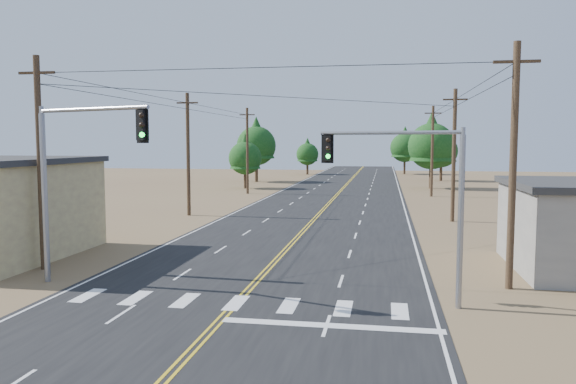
# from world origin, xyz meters

# --- Properties ---
(road) EXTENTS (15.00, 200.00, 0.02)m
(road) POSITION_xyz_m (0.00, 30.00, 0.01)
(road) COLOR black
(road) RESTS_ON ground
(utility_pole_left_near) EXTENTS (1.80, 0.30, 10.00)m
(utility_pole_left_near) POSITION_xyz_m (-10.50, 12.00, 5.12)
(utility_pole_left_near) COLOR #4C3826
(utility_pole_left_near) RESTS_ON ground
(utility_pole_left_mid) EXTENTS (1.80, 0.30, 10.00)m
(utility_pole_left_mid) POSITION_xyz_m (-10.50, 32.00, 5.12)
(utility_pole_left_mid) COLOR #4C3826
(utility_pole_left_mid) RESTS_ON ground
(utility_pole_left_far) EXTENTS (1.80, 0.30, 10.00)m
(utility_pole_left_far) POSITION_xyz_m (-10.50, 52.00, 5.12)
(utility_pole_left_far) COLOR #4C3826
(utility_pole_left_far) RESTS_ON ground
(utility_pole_right_near) EXTENTS (1.80, 0.30, 10.00)m
(utility_pole_right_near) POSITION_xyz_m (10.50, 12.00, 5.12)
(utility_pole_right_near) COLOR #4C3826
(utility_pole_right_near) RESTS_ON ground
(utility_pole_right_mid) EXTENTS (1.80, 0.30, 10.00)m
(utility_pole_right_mid) POSITION_xyz_m (10.50, 32.00, 5.12)
(utility_pole_right_mid) COLOR #4C3826
(utility_pole_right_mid) RESTS_ON ground
(utility_pole_right_far) EXTENTS (1.80, 0.30, 10.00)m
(utility_pole_right_far) POSITION_xyz_m (10.50, 52.00, 5.12)
(utility_pole_right_far) COLOR #4C3826
(utility_pole_right_far) RESTS_ON ground
(signal_mast_left) EXTENTS (5.78, 2.23, 7.52)m
(signal_mast_left) POSITION_xyz_m (-7.28, 9.28, 5.07)
(signal_mast_left) COLOR gray
(signal_mast_left) RESTS_ON ground
(signal_mast_right) EXTENTS (5.30, 1.40, 6.54)m
(signal_mast_right) POSITION_xyz_m (6.60, 9.15, 4.42)
(signal_mast_right) COLOR gray
(signal_mast_right) RESTS_ON ground
(tree_left_near) EXTENTS (4.31, 4.31, 7.18)m
(tree_left_near) POSITION_xyz_m (-12.62, 59.33, 4.39)
(tree_left_near) COLOR #3F2D1E
(tree_left_near) RESTS_ON ground
(tree_left_mid) EXTENTS (5.97, 5.97, 9.94)m
(tree_left_mid) POSITION_xyz_m (-14.00, 71.71, 6.08)
(tree_left_mid) COLOR #3F2D1E
(tree_left_mid) RESTS_ON ground
(tree_left_far) EXTENTS (4.14, 4.14, 6.91)m
(tree_left_far) POSITION_xyz_m (-9.00, 92.40, 4.22)
(tree_left_far) COLOR #3F2D1E
(tree_left_far) RESTS_ON ground
(tree_right_near) EXTENTS (6.01, 6.01, 10.01)m
(tree_right_near) POSITION_xyz_m (11.28, 63.23, 6.12)
(tree_right_near) COLOR #3F2D1E
(tree_right_near) RESTS_ON ground
(tree_right_mid) EXTENTS (5.06, 5.06, 8.43)m
(tree_right_mid) POSITION_xyz_m (14.00, 78.51, 5.15)
(tree_right_mid) COLOR #3F2D1E
(tree_right_mid) RESTS_ON ground
(tree_right_far) EXTENTS (5.45, 5.45, 9.09)m
(tree_right_far) POSITION_xyz_m (9.00, 96.61, 5.56)
(tree_right_far) COLOR #3F2D1E
(tree_right_far) RESTS_ON ground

